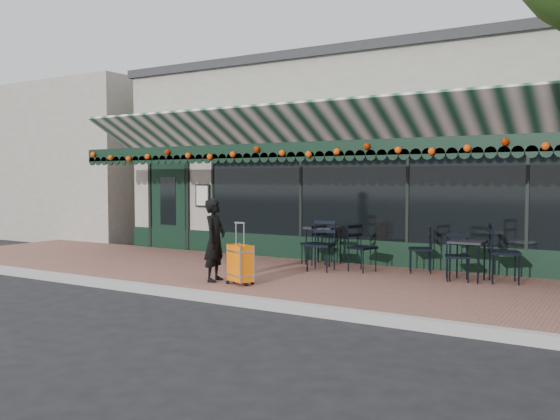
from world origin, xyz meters
The scene contains 15 objects.
ground centered at (0.00, 0.00, 0.00)m, with size 80.00×80.00×0.00m, color black.
sidewalk centered at (0.00, 2.00, 0.07)m, with size 18.00×4.00×0.15m, color brown.
curb centered at (0.00, -0.08, 0.07)m, with size 18.00×0.16×0.15m, color #9E9E99.
restaurant_building centered at (0.00, 7.84, 2.27)m, with size 12.00×9.60×4.50m.
neighbor_building_left centered at (-13.00, 8.00, 2.40)m, with size 12.00×8.00×4.80m, color #A8A193.
woman centered at (-0.89, 0.76, 0.86)m, with size 0.52×0.34×1.41m, color black.
suitcase centered at (-0.34, 0.71, 0.49)m, with size 0.51×0.41×1.03m.
cafe_table_a centered at (2.80, 3.02, 0.77)m, with size 0.56×0.56×0.69m.
cafe_table_b centered at (-0.22, 3.52, 0.85)m, with size 0.63×0.63×0.77m.
chair_a_left centered at (1.83, 3.47, 0.58)m, with size 0.43×0.43×0.87m, color black, non-canonical shape.
chair_a_right centered at (3.38, 3.15, 0.65)m, with size 0.50×0.50×1.00m, color black, non-canonical shape.
chair_a_front centered at (2.65, 2.93, 0.56)m, with size 0.41×0.41×0.82m, color black, non-canonical shape.
chair_b_left centered at (-0.36, 3.35, 0.57)m, with size 0.42×0.42×0.83m, color black, non-canonical shape.
chair_b_right centered at (0.84, 3.05, 0.60)m, with size 0.45×0.45×0.89m, color black, non-canonical shape.
chair_b_front centered at (0.14, 2.71, 0.63)m, with size 0.48×0.48×0.97m, color black, non-canonical shape.
Camera 1 is at (5.26, -7.29, 1.90)m, focal length 38.00 mm.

